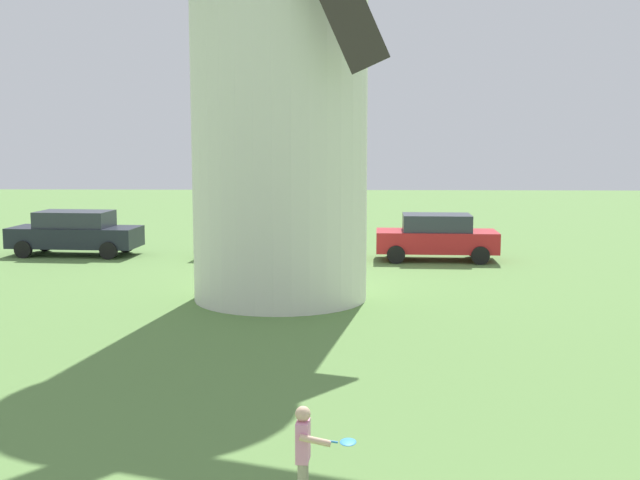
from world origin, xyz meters
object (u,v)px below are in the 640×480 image
Objects in this scene: parked_car_cream at (259,234)px; parked_car_red at (436,236)px; windmill at (279,15)px; parked_car_black at (75,232)px; player_far at (305,450)px.

parked_car_red is at bearing -4.48° from parked_car_cream.
parked_car_cream is 6.05m from parked_car_red.
windmill reaches higher than parked_car_black.
windmill reaches higher than parked_car_cream.
parked_car_black and parked_car_cream have the same top height.
parked_car_black is 1.12× the size of parked_car_red.
parked_car_black is 1.08× the size of parked_car_cream.
parked_car_cream reaches higher than player_far.
parked_car_cream is at bearing -2.96° from parked_car_black.
player_far is (1.20, -11.62, -6.44)m from windmill.
windmill reaches higher than parked_car_red.
windmill is 9.58m from parked_car_cream.
parked_car_black is 6.55m from parked_car_cream.
parked_car_red is (12.58, -0.81, -0.00)m from parked_car_black.
parked_car_cream is at bearing 100.32° from windmill.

